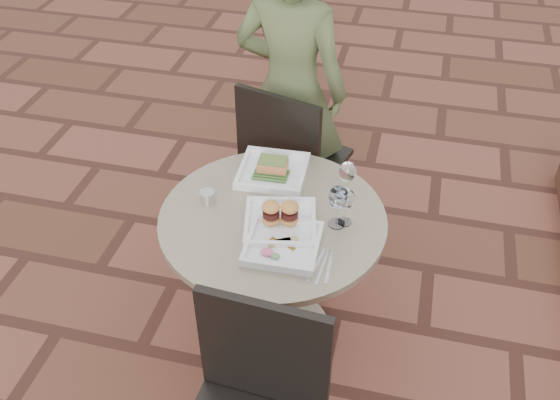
% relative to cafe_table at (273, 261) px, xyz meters
% --- Properties ---
extents(ground, '(60.00, 60.00, 0.00)m').
position_rel_cafe_table_xyz_m(ground, '(-0.15, -0.23, -0.48)').
color(ground, brown).
rests_on(ground, ground).
extents(cafe_table, '(0.90, 0.90, 0.73)m').
position_rel_cafe_table_xyz_m(cafe_table, '(0.00, 0.00, 0.00)').
color(cafe_table, gray).
rests_on(cafe_table, ground).
extents(chair_far, '(0.54, 0.54, 0.93)m').
position_rel_cafe_table_xyz_m(chair_far, '(-0.09, 0.68, 0.07)').
color(chair_far, black).
rests_on(chair_far, ground).
extents(diner, '(0.61, 0.44, 1.57)m').
position_rel_cafe_table_xyz_m(diner, '(-0.13, 0.88, 0.30)').
color(diner, '#4C5931').
rests_on(diner, ground).
extents(plate_salmon, '(0.29, 0.29, 0.08)m').
position_rel_cafe_table_xyz_m(plate_salmon, '(-0.07, 0.27, 0.27)').
color(plate_salmon, white).
rests_on(plate_salmon, cafe_table).
extents(plate_sliders, '(0.32, 0.32, 0.18)m').
position_rel_cafe_table_xyz_m(plate_sliders, '(0.04, -0.04, 0.28)').
color(plate_sliders, white).
rests_on(plate_sliders, cafe_table).
extents(plate_tuna, '(0.28, 0.28, 0.03)m').
position_rel_cafe_table_xyz_m(plate_tuna, '(0.08, -0.16, 0.26)').
color(plate_tuna, white).
rests_on(plate_tuna, cafe_table).
extents(wine_glass_right, '(0.08, 0.08, 0.18)m').
position_rel_cafe_table_xyz_m(wine_glass_right, '(0.25, 0.02, 0.38)').
color(wine_glass_right, white).
rests_on(wine_glass_right, cafe_table).
extents(wine_glass_mid, '(0.07, 0.07, 0.17)m').
position_rel_cafe_table_xyz_m(wine_glass_mid, '(0.26, 0.20, 0.36)').
color(wine_glass_mid, white).
rests_on(wine_glass_mid, cafe_table).
extents(wine_glass_far, '(0.07, 0.07, 0.16)m').
position_rel_cafe_table_xyz_m(wine_glass_far, '(0.28, 0.03, 0.36)').
color(wine_glass_far, white).
rests_on(wine_glass_far, cafe_table).
extents(steel_ramekin, '(0.07, 0.07, 0.05)m').
position_rel_cafe_table_xyz_m(steel_ramekin, '(-0.28, 0.03, 0.27)').
color(steel_ramekin, silver).
rests_on(steel_ramekin, cafe_table).
extents(cutlery_set, '(0.09, 0.19, 0.00)m').
position_rel_cafe_table_xyz_m(cutlery_set, '(0.24, -0.22, 0.25)').
color(cutlery_set, silver).
rests_on(cutlery_set, cafe_table).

